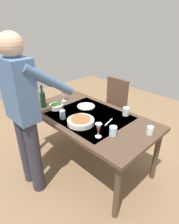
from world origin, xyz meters
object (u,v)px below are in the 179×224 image
at_px(person_server, 24,110).
at_px(side_bowl_salad, 56,106).
at_px(wine_bottle, 43,99).
at_px(wine_glass_right, 64,94).
at_px(water_cup_far_right, 113,131).
at_px(wine_glass_left, 99,128).
at_px(water_cup_near_right, 150,130).
at_px(dinner_plate_near, 86,106).
at_px(water_cup_near_left, 63,115).
at_px(chair_near, 113,103).
at_px(dining_table, 89,121).
at_px(water_cup_far_left, 126,111).
at_px(serving_bowl_pasta, 81,121).

xyz_separation_m(person_server, side_bowl_salad, (0.24, -0.53, -0.21)).
bearing_deg(wine_bottle, person_server, 132.02).
bearing_deg(wine_glass_right, water_cup_far_right, 170.39).
xyz_separation_m(wine_glass_left, water_cup_near_right, (-0.33, -0.41, -0.06)).
relative_size(wine_glass_right, dinner_plate_near, 0.66).
relative_size(water_cup_near_left, dinner_plate_near, 0.45).
height_order(wine_glass_right, water_cup_far_right, wine_glass_right).
relative_size(chair_near, wine_glass_left, 6.03).
height_order(dining_table, person_server, person_server).
distance_m(dining_table, water_cup_far_right, 0.49).
distance_m(person_server, wine_bottle, 0.60).
bearing_deg(wine_glass_left, dinner_plate_near, -33.60).
xyz_separation_m(dining_table, water_cup_far_left, (-0.29, -0.32, 0.12)).
distance_m(wine_bottle, serving_bowl_pasta, 0.67).
bearing_deg(water_cup_near_right, water_cup_far_right, 48.45).
height_order(wine_bottle, water_cup_far_right, wine_bottle).
bearing_deg(chair_near, water_cup_near_left, 96.69).
bearing_deg(dining_table, side_bowl_salad, 20.53).
bearing_deg(water_cup_far_left, chair_near, -40.02).
height_order(wine_bottle, dinner_plate_near, wine_bottle).
bearing_deg(chair_near, dinner_plate_near, 97.14).
distance_m(dining_table, wine_bottle, 0.68).
relative_size(person_server, side_bowl_salad, 9.38).
xyz_separation_m(water_cup_near_right, serving_bowl_pasta, (0.64, 0.36, -0.01)).
relative_size(wine_bottle, dinner_plate_near, 1.29).
relative_size(person_server, wine_bottle, 5.71).
relative_size(person_server, water_cup_far_right, 17.45).
relative_size(water_cup_near_left, water_cup_far_right, 1.08).
relative_size(chair_near, wine_glass_right, 6.03).
xyz_separation_m(chair_near, water_cup_far_left, (-0.59, 0.50, 0.24)).
bearing_deg(water_cup_far_left, wine_bottle, 33.11).
bearing_deg(wine_glass_right, dinner_plate_near, -165.86).
xyz_separation_m(wine_glass_right, water_cup_far_right, (-1.03, 0.17, -0.06)).
bearing_deg(water_cup_far_right, water_cup_near_right, -131.55).
bearing_deg(water_cup_near_left, person_server, 85.22).
xyz_separation_m(wine_bottle, wine_glass_right, (-0.03, -0.32, -0.01)).
bearing_deg(side_bowl_salad, water_cup_far_right, -177.04).
relative_size(person_server, water_cup_near_right, 19.62).
relative_size(chair_near, water_cup_near_right, 10.57).
xyz_separation_m(dining_table, person_server, (0.20, 0.70, 0.31)).
distance_m(water_cup_far_left, water_cup_far_right, 0.47).
relative_size(chair_near, serving_bowl_pasta, 3.03).
xyz_separation_m(water_cup_near_right, water_cup_far_right, (0.25, 0.28, 0.01)).
xyz_separation_m(chair_near, water_cup_near_left, (-0.13, 1.09, 0.25)).
bearing_deg(side_bowl_salad, serving_bowl_pasta, 176.19).
relative_size(water_cup_near_right, water_cup_far_left, 0.86).
bearing_deg(water_cup_far_right, dining_table, -14.68).
distance_m(person_server, side_bowl_salad, 0.62).
relative_size(water_cup_far_left, side_bowl_salad, 0.55).
bearing_deg(water_cup_near_left, water_cup_far_left, -128.06).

